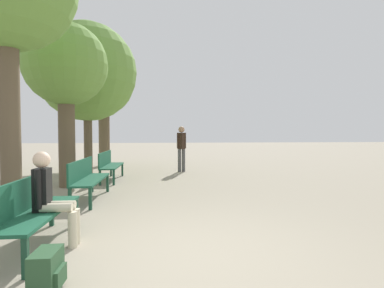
# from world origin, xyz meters

# --- Properties ---
(ground_plane) EXTENTS (80.00, 80.00, 0.00)m
(ground_plane) POSITION_xyz_m (0.00, 0.00, 0.00)
(ground_plane) COLOR gray
(bench_row_0) EXTENTS (0.47, 1.89, 0.90)m
(bench_row_0) POSITION_xyz_m (-1.96, 0.54, 0.54)
(bench_row_0) COLOR #195138
(bench_row_0) RESTS_ON ground_plane
(bench_row_1) EXTENTS (0.47, 1.89, 0.90)m
(bench_row_1) POSITION_xyz_m (-1.96, 3.29, 0.54)
(bench_row_1) COLOR #195138
(bench_row_1) RESTS_ON ground_plane
(bench_row_2) EXTENTS (0.47, 1.89, 0.90)m
(bench_row_2) POSITION_xyz_m (-1.96, 6.04, 0.54)
(bench_row_2) COLOR #195138
(bench_row_2) RESTS_ON ground_plane
(tree_row_1) EXTENTS (2.26, 2.26, 4.51)m
(tree_row_1) POSITION_xyz_m (-2.92, 5.01, 3.29)
(tree_row_1) COLOR brown
(tree_row_1) RESTS_ON ground_plane
(tree_row_2) EXTENTS (3.44, 3.44, 5.34)m
(tree_row_2) POSITION_xyz_m (-2.92, 7.34, 3.61)
(tree_row_2) COLOR brown
(tree_row_2) RESTS_ON ground_plane
(tree_row_3) EXTENTS (2.59, 2.59, 4.93)m
(tree_row_3) POSITION_xyz_m (-2.92, 10.24, 3.55)
(tree_row_3) COLOR brown
(tree_row_3) RESTS_ON ground_plane
(person_seated) EXTENTS (0.57, 0.32, 1.26)m
(person_seated) POSITION_xyz_m (-1.73, 0.53, 0.68)
(person_seated) COLOR beige
(person_seated) RESTS_ON ground_plane
(backpack) EXTENTS (0.26, 0.37, 0.39)m
(backpack) POSITION_xyz_m (-1.36, -0.63, 0.19)
(backpack) COLOR #284C2D
(backpack) RESTS_ON ground_plane
(pedestrian_near) EXTENTS (0.35, 0.31, 1.74)m
(pedestrian_near) POSITION_xyz_m (0.43, 7.86, 1.00)
(pedestrian_near) COLOR #4C4C4C
(pedestrian_near) RESTS_ON ground_plane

